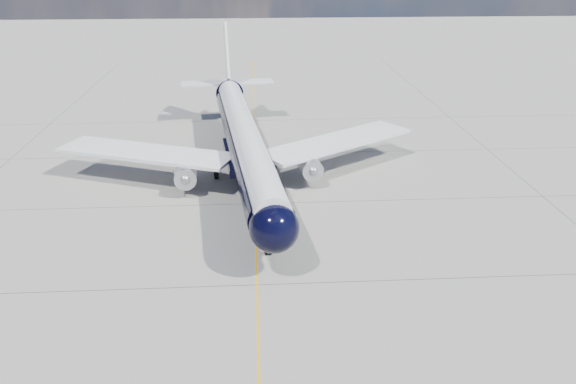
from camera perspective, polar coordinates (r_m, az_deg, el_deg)
The scene contains 3 objects.
ground at distance 61.56m, azimuth -3.38°, elevation 0.75°, with size 320.00×320.00×0.00m, color gray.
taxiway_centerline at distance 56.98m, azimuth -3.34°, elevation -1.19°, with size 0.16×160.00×0.01m, color orange.
main_airliner at distance 62.68m, azimuth -4.50°, elevation 5.53°, with size 40.97×50.16×14.49m.
Camera 1 is at (0.11, -26.78, 23.77)m, focal length 35.00 mm.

